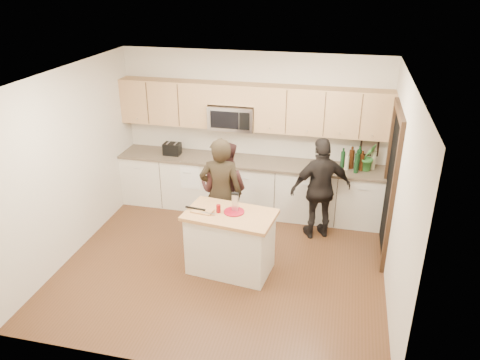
% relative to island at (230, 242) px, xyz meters
% --- Properties ---
extents(floor, '(4.50, 4.50, 0.00)m').
position_rel_island_xyz_m(floor, '(-0.13, 0.12, -0.45)').
color(floor, '#512E1B').
rests_on(floor, ground).
extents(room_shell, '(4.52, 4.02, 2.71)m').
position_rel_island_xyz_m(room_shell, '(-0.13, 0.12, 1.28)').
color(room_shell, beige).
rests_on(room_shell, ground).
extents(back_cabinetry, '(4.50, 0.66, 0.94)m').
position_rel_island_xyz_m(back_cabinetry, '(-0.13, 1.81, 0.02)').
color(back_cabinetry, silver).
rests_on(back_cabinetry, ground).
extents(upper_cabinetry, '(4.50, 0.33, 0.75)m').
position_rel_island_xyz_m(upper_cabinetry, '(-0.10, 1.96, 1.39)').
color(upper_cabinetry, tan).
rests_on(upper_cabinetry, ground).
extents(microwave, '(0.76, 0.41, 0.40)m').
position_rel_island_xyz_m(microwave, '(-0.44, 1.92, 1.20)').
color(microwave, silver).
rests_on(microwave, ground).
extents(doorway, '(0.06, 1.25, 2.20)m').
position_rel_island_xyz_m(doorway, '(2.10, 1.02, 0.70)').
color(doorway, black).
rests_on(doorway, ground).
extents(framed_picture, '(0.30, 0.03, 0.38)m').
position_rel_island_xyz_m(framed_picture, '(1.82, 2.11, 0.83)').
color(framed_picture, black).
rests_on(framed_picture, ground).
extents(dish_towel, '(0.34, 0.60, 0.48)m').
position_rel_island_xyz_m(dish_towel, '(-1.08, 1.62, 0.35)').
color(dish_towel, white).
rests_on(dish_towel, ground).
extents(island, '(1.28, 0.85, 0.90)m').
position_rel_island_xyz_m(island, '(0.00, 0.00, 0.00)').
color(island, silver).
rests_on(island, ground).
extents(red_plate, '(0.28, 0.28, 0.02)m').
position_rel_island_xyz_m(red_plate, '(0.05, 0.05, 0.45)').
color(red_plate, maroon).
rests_on(red_plate, island).
extents(box_grater, '(0.10, 0.06, 0.26)m').
position_rel_island_xyz_m(box_grater, '(0.06, 0.07, 0.59)').
color(box_grater, silver).
rests_on(box_grater, red_plate).
extents(drink_glass, '(0.06, 0.06, 0.11)m').
position_rel_island_xyz_m(drink_glass, '(-0.16, -0.00, 0.50)').
color(drink_glass, maroon).
rests_on(drink_glass, island).
extents(cutting_board, '(0.31, 0.21, 0.02)m').
position_rel_island_xyz_m(cutting_board, '(-0.38, -0.03, 0.46)').
color(cutting_board, tan).
rests_on(cutting_board, island).
extents(tongs, '(0.29, 0.07, 0.02)m').
position_rel_island_xyz_m(tongs, '(-0.48, -0.02, 0.47)').
color(tongs, black).
rests_on(tongs, cutting_board).
extents(knife, '(0.19, 0.05, 0.01)m').
position_rel_island_xyz_m(knife, '(-0.27, -0.10, 0.47)').
color(knife, silver).
rests_on(knife, cutting_board).
extents(toaster, '(0.29, 0.21, 0.21)m').
position_rel_island_xyz_m(toaster, '(-1.49, 1.79, 0.59)').
color(toaster, black).
rests_on(toaster, back_cabinetry).
extents(bottle_cluster, '(0.55, 0.29, 0.39)m').
position_rel_island_xyz_m(bottle_cluster, '(1.64, 1.84, 0.66)').
color(bottle_cluster, black).
rests_on(bottle_cluster, back_cabinetry).
extents(orchid, '(0.32, 0.31, 0.45)m').
position_rel_island_xyz_m(orchid, '(1.81, 1.84, 0.71)').
color(orchid, '#347B31').
rests_on(orchid, back_cabinetry).
extents(woman_left, '(0.68, 0.49, 1.74)m').
position_rel_island_xyz_m(woman_left, '(-0.29, 0.60, 0.42)').
color(woman_left, black).
rests_on(woman_left, ground).
extents(woman_center, '(0.89, 0.76, 1.62)m').
position_rel_island_xyz_m(woman_center, '(-0.30, 0.82, 0.35)').
color(woman_center, black).
rests_on(woman_center, ground).
extents(woman_right, '(1.04, 0.75, 1.63)m').
position_rel_island_xyz_m(woman_right, '(1.13, 1.22, 0.36)').
color(woman_right, black).
rests_on(woman_right, ground).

